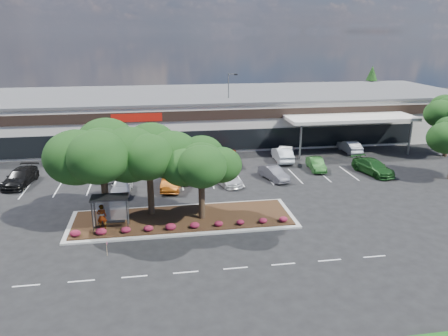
{
  "coord_description": "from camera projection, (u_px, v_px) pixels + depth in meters",
  "views": [
    {
      "loc": [
        -3.88,
        -28.48,
        14.59
      ],
      "look_at": [
        2.19,
        9.29,
        2.6
      ],
      "focal_mm": 35.0,
      "sensor_mm": 36.0,
      "label": 1
    }
  ],
  "objects": [
    {
      "name": "person_waiting",
      "position": [
        102.0,
        217.0,
        32.86
      ],
      "size": [
        0.74,
        0.5,
        1.98
      ],
      "primitive_type": "imported",
      "rotation": [
        0.0,
        0.0,
        3.18
      ],
      "color": "#594C47",
      "rests_on": "landscape_island"
    },
    {
      "name": "car_11",
      "position": [
        147.0,
        160.0,
        49.36
      ],
      "size": [
        2.79,
        4.26,
        1.33
      ],
      "primitive_type": "imported",
      "rotation": [
        0.0,
        0.0,
        3.52
      ],
      "color": "#58575E",
      "rests_on": "ground"
    },
    {
      "name": "shrub_row",
      "position": [
        185.0,
        226.0,
        33.12
      ],
      "size": [
        17.0,
        0.8,
        0.5
      ],
      "primitive_type": null,
      "color": "maroon",
      "rests_on": "landscape_island"
    },
    {
      "name": "car_2",
      "position": [
        122.0,
        185.0,
        41.16
      ],
      "size": [
        2.09,
        4.44,
        1.47
      ],
      "primitive_type": "imported",
      "rotation": [
        0.0,
        0.0,
        -0.08
      ],
      "color": "silver",
      "rests_on": "ground"
    },
    {
      "name": "car_6",
      "position": [
        274.0,
        173.0,
        44.77
      ],
      "size": [
        2.63,
        4.39,
        1.37
      ],
      "primitive_type": "imported",
      "rotation": [
        0.0,
        0.0,
        0.31
      ],
      "color": "#53525A",
      "rests_on": "ground"
    },
    {
      "name": "landscape_island",
      "position": [
        183.0,
        219.0,
        35.21
      ],
      "size": [
        18.0,
        6.0,
        0.26
      ],
      "color": "#ADADA7",
      "rests_on": "ground"
    },
    {
      "name": "car_10",
      "position": [
        148.0,
        159.0,
        49.47
      ],
      "size": [
        3.93,
        6.01,
        1.62
      ],
      "primitive_type": "imported",
      "rotation": [
        0.0,
        0.0,
        3.47
      ],
      "color": "maroon",
      "rests_on": "ground"
    },
    {
      "name": "car_12",
      "position": [
        161.0,
        154.0,
        51.34
      ],
      "size": [
        2.18,
        5.18,
        1.66
      ],
      "primitive_type": "imported",
      "rotation": [
        0.0,
        0.0,
        3.06
      ],
      "color": "#505156",
      "rests_on": "ground"
    },
    {
      "name": "lane_markings",
      "position": [
        198.0,
        192.0,
        41.58
      ],
      "size": [
        33.12,
        20.06,
        0.01
      ],
      "color": "silver",
      "rests_on": "ground"
    },
    {
      "name": "car_17",
      "position": [
        350.0,
        146.0,
        54.95
      ],
      "size": [
        1.59,
        4.55,
        1.5
      ],
      "primitive_type": "imported",
      "rotation": [
        0.0,
        0.0,
        3.14
      ],
      "color": "#AFB3BB",
      "rests_on": "ground"
    },
    {
      "name": "car_9",
      "position": [
        109.0,
        163.0,
        48.12
      ],
      "size": [
        1.93,
        4.47,
        1.43
      ],
      "primitive_type": "imported",
      "rotation": [
        0.0,
        0.0,
        3.05
      ],
      "color": "maroon",
      "rests_on": "ground"
    },
    {
      "name": "retail_store",
      "position": [
        182.0,
        115.0,
        62.79
      ],
      "size": [
        80.4,
        25.2,
        6.25
      ],
      "color": "silver",
      "rests_on": "ground"
    },
    {
      "name": "car_1",
      "position": [
        106.0,
        171.0,
        45.12
      ],
      "size": [
        2.7,
        4.92,
        1.58
      ],
      "primitive_type": "imported",
      "rotation": [
        0.0,
        0.0,
        0.19
      ],
      "color": "#B5BAC4",
      "rests_on": "ground"
    },
    {
      "name": "island_tree_west",
      "position": [
        103.0,
        173.0,
        33.55
      ],
      "size": [
        7.2,
        7.2,
        7.89
      ],
      "primitive_type": null,
      "color": "#1C3C12",
      "rests_on": "landscape_island"
    },
    {
      "name": "car_3",
      "position": [
        172.0,
        180.0,
        42.35
      ],
      "size": [
        2.51,
        5.24,
        1.66
      ],
      "primitive_type": "imported",
      "rotation": [
        0.0,
        0.0,
        -0.16
      ],
      "color": "#80390B",
      "rests_on": "ground"
    },
    {
      "name": "car_14",
      "position": [
        282.0,
        154.0,
        51.13
      ],
      "size": [
        1.99,
        5.05,
        1.64
      ],
      "primitive_type": "imported",
      "rotation": [
        0.0,
        0.0,
        3.09
      ],
      "color": "silver",
      "rests_on": "ground"
    },
    {
      "name": "island_tree_east",
      "position": [
        201.0,
        180.0,
        34.14
      ],
      "size": [
        5.8,
        5.8,
        6.5
      ],
      "primitive_type": null,
      "color": "#1C3C12",
      "rests_on": "landscape_island"
    },
    {
      "name": "light_pole",
      "position": [
        229.0,
        114.0,
        57.79
      ],
      "size": [
        1.43,
        0.54,
        9.5
      ],
      "rotation": [
        0.0,
        0.0,
        -0.12
      ],
      "color": "#ADADA7",
      "rests_on": "ground"
    },
    {
      "name": "car_15",
      "position": [
        286.0,
        152.0,
        52.6
      ],
      "size": [
        3.16,
        4.73,
        1.47
      ],
      "primitive_type": "imported",
      "rotation": [
        0.0,
        0.0,
        2.75
      ],
      "color": "#B3B3B3",
      "rests_on": "ground"
    },
    {
      "name": "ground",
      "position": [
        215.0,
        241.0,
        31.78
      ],
      "size": [
        160.0,
        160.0,
        0.0
      ],
      "primitive_type": "plane",
      "color": "black",
      "rests_on": "ground"
    },
    {
      "name": "bus_shelter",
      "position": [
        110.0,
        203.0,
        32.73
      ],
      "size": [
        2.75,
        1.55,
        2.59
      ],
      "color": "black",
      "rests_on": "landscape_island"
    },
    {
      "name": "car_7",
      "position": [
        316.0,
        164.0,
        47.93
      ],
      "size": [
        1.83,
        4.2,
        1.34
      ],
      "primitive_type": "imported",
      "rotation": [
        0.0,
        0.0,
        -0.1
      ],
      "color": "#235720",
      "rests_on": "ground"
    },
    {
      "name": "car_5",
      "position": [
        226.0,
        178.0,
        43.52
      ],
      "size": [
        3.24,
        4.94,
        1.33
      ],
      "primitive_type": "imported",
      "rotation": [
        0.0,
        0.0,
        0.33
      ],
      "color": "silver",
      "rests_on": "ground"
    },
    {
      "name": "car_4",
      "position": [
        187.0,
        171.0,
        45.09
      ],
      "size": [
        3.95,
        6.04,
        1.63
      ],
      "primitive_type": "imported",
      "rotation": [
        0.0,
        0.0,
        -0.32
      ],
      "color": "#BABABA",
      "rests_on": "ground"
    },
    {
      "name": "car_8",
      "position": [
        373.0,
        167.0,
        46.56
      ],
      "size": [
        3.4,
        5.68,
        1.54
      ],
      "primitive_type": "imported",
      "rotation": [
        0.0,
        0.0,
        0.25
      ],
      "color": "#1B4B1B",
      "rests_on": "ground"
    },
    {
      "name": "island_tree_mid",
      "position": [
        149.0,
        171.0,
        34.83
      ],
      "size": [
        6.6,
        6.6,
        7.32
      ],
      "primitive_type": null,
      "color": "#1C3C12",
      "rests_on": "landscape_island"
    },
    {
      "name": "car_13",
      "position": [
        227.0,
        156.0,
        50.6
      ],
      "size": [
        2.95,
        5.78,
        1.56
      ],
      "primitive_type": "imported",
      "rotation": [
        0.0,
        0.0,
        3.08
      ],
      "color": "#A00A08",
      "rests_on": "ground"
    },
    {
      "name": "car_0",
      "position": [
        20.0,
        177.0,
        43.25
      ],
      "size": [
        2.9,
        5.66,
        1.57
      ],
      "primitive_type": "imported",
      "rotation": [
        0.0,
        0.0,
        -0.13
      ],
      "color": "black",
      "rests_on": "ground"
    },
    {
      "name": "conifer_north_east",
      "position": [
        370.0,
        91.0,
        77.04
      ],
      "size": [
        3.96,
        3.96,
        9.0
      ],
      "primitive_type": "cone",
      "color": "#1C3C12",
      "rests_on": "ground"
    },
    {
      "name": "survey_stake",
      "position": [
        107.0,
        247.0,
        29.5
      ],
      "size": [
        0.07,
        0.14,
        1.05
      ],
      "color": "tan",
      "rests_on": "ground"
    }
  ]
}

